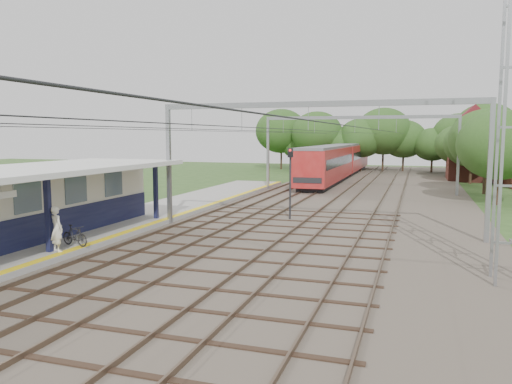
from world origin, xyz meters
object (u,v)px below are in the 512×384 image
at_px(signal_post, 290,175).
at_px(bicycle, 75,236).
at_px(person, 57,229).
at_px(train, 340,160).

bearing_deg(signal_post, bicycle, -120.74).
bearing_deg(bicycle, signal_post, -18.56).
relative_size(person, bicycle, 1.24).
xyz_separation_m(person, bicycle, (0.00, 1.13, -0.50)).
xyz_separation_m(train, signal_post, (1.85, -32.71, 0.59)).
height_order(train, signal_post, signal_post).
height_order(person, signal_post, signal_post).
xyz_separation_m(person, signal_post, (6.95, 12.46, 1.52)).
relative_size(person, train, 0.05).
height_order(person, train, train).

